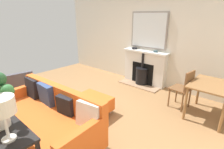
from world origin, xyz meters
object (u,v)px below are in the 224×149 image
object	(u,v)px
fireplace	(144,69)
table_lamp_far_end	(2,107)
mantel_bowl_far	(156,51)
ottoman	(92,104)
dining_table	(211,89)
mantel_bowl_near	(134,48)
armchair_accent	(19,84)
dining_chair_near_fireplace	(185,87)
sofa	(46,118)

from	to	relation	value
fireplace	table_lamp_far_end	bearing A→B (deg)	11.13
fireplace	mantel_bowl_far	distance (m)	0.67
table_lamp_far_end	ottoman	bearing A→B (deg)	-158.52
dining_table	table_lamp_far_end	bearing A→B (deg)	-20.00
fireplace	dining_table	bearing A→B (deg)	70.17
ottoman	table_lamp_far_end	size ratio (longest dim) A/B	1.63
mantel_bowl_near	mantel_bowl_far	xyz separation A→B (m)	(0.00, 0.71, -0.00)
mantel_bowl_near	table_lamp_far_end	distance (m)	4.13
mantel_bowl_far	ottoman	world-z (taller)	mantel_bowl_far
ottoman	dining_table	bearing A→B (deg)	128.76
mantel_bowl_near	armchair_accent	bearing A→B (deg)	-24.20
mantel_bowl_far	dining_table	bearing A→B (deg)	65.79
armchair_accent	dining_chair_near_fireplace	world-z (taller)	dining_chair_near_fireplace
mantel_bowl_near	ottoman	distance (m)	2.41
fireplace	armchair_accent	distance (m)	3.39
mantel_bowl_near	sofa	world-z (taller)	mantel_bowl_near
fireplace	armchair_accent	world-z (taller)	fireplace
dining_table	dining_chair_near_fireplace	world-z (taller)	dining_chair_near_fireplace
dining_table	dining_chair_near_fireplace	size ratio (longest dim) A/B	1.06
dining_table	dining_chair_near_fireplace	distance (m)	0.51
ottoman	dining_table	distance (m)	2.41
mantel_bowl_near	sofa	distance (m)	3.32
ottoman	armchair_accent	bearing A→B (deg)	-68.07
sofa	armchair_accent	xyz separation A→B (m)	(-0.27, -1.79, 0.05)
fireplace	ottoman	bearing A→B (deg)	2.35
dining_table	fireplace	bearing A→B (deg)	-109.83
mantel_bowl_near	fireplace	bearing A→B (deg)	85.44
fireplace	mantel_bowl_near	distance (m)	0.71
mantel_bowl_far	dining_table	xyz separation A→B (m)	(0.73, 1.63, -0.42)
mantel_bowl_far	ottoman	bearing A→B (deg)	-5.81
mantel_bowl_near	dining_chair_near_fireplace	xyz separation A→B (m)	(0.74, 1.83, -0.51)
dining_chair_near_fireplace	ottoman	bearing A→B (deg)	-42.49
armchair_accent	sofa	bearing A→B (deg)	81.41
fireplace	armchair_accent	bearing A→B (deg)	-30.44
dining_table	sofa	bearing A→B (deg)	-36.91
mantel_bowl_near	dining_table	distance (m)	2.48
dining_chair_near_fireplace	fireplace	bearing A→B (deg)	-116.28
mantel_bowl_far	table_lamp_far_end	size ratio (longest dim) A/B	0.26
dining_chair_near_fireplace	table_lamp_far_end	bearing A→B (deg)	-11.82
ottoman	armchair_accent	size ratio (longest dim) A/B	1.03
armchair_accent	table_lamp_far_end	bearing A→B (deg)	67.96
fireplace	sofa	world-z (taller)	fireplace
mantel_bowl_near	dining_chair_near_fireplace	size ratio (longest dim) A/B	0.18
dining_chair_near_fireplace	armchair_accent	bearing A→B (deg)	-55.09
armchair_accent	table_lamp_far_end	world-z (taller)	table_lamp_far_end
mantel_bowl_near	table_lamp_far_end	xyz separation A→B (m)	(3.96, 1.16, 0.12)
mantel_bowl_near	ottoman	world-z (taller)	mantel_bowl_near
mantel_bowl_far	dining_table	distance (m)	1.84
ottoman	dining_chair_near_fireplace	world-z (taller)	dining_chair_near_fireplace
mantel_bowl_near	table_lamp_far_end	world-z (taller)	table_lamp_far_end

